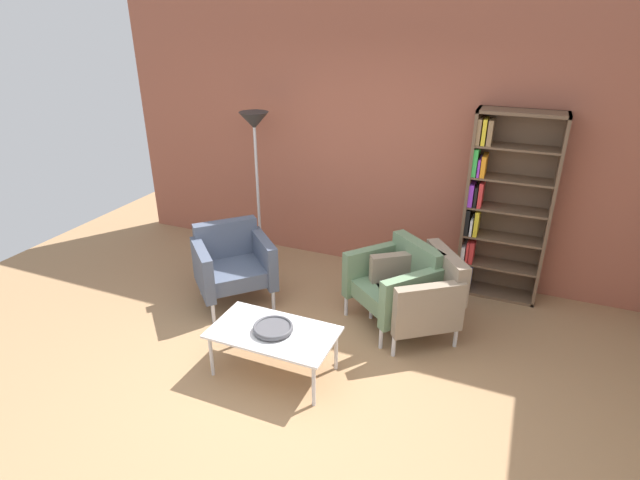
% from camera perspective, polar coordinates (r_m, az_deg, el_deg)
% --- Properties ---
extents(ground_plane, '(8.32, 8.32, 0.00)m').
position_cam_1_polar(ground_plane, '(4.10, -3.58, -17.02)').
color(ground_plane, '#9E7751').
extents(brick_back_panel, '(6.40, 0.12, 2.90)m').
position_cam_1_polar(brick_back_panel, '(5.52, 7.53, 11.07)').
color(brick_back_panel, '#9E5642').
rests_on(brick_back_panel, ground_plane).
extents(bookshelf_tall, '(0.80, 0.30, 1.90)m').
position_cam_1_polar(bookshelf_tall, '(5.28, 19.67, 3.51)').
color(bookshelf_tall, brown).
rests_on(bookshelf_tall, ground_plane).
extents(coffee_table_low, '(1.00, 0.56, 0.40)m').
position_cam_1_polar(coffee_table_low, '(4.09, -5.31, -10.63)').
color(coffee_table_low, silver).
rests_on(coffee_table_low, ground_plane).
extents(decorative_bowl, '(0.32, 0.32, 0.05)m').
position_cam_1_polar(decorative_bowl, '(4.05, -5.35, -9.86)').
color(decorative_bowl, '#4C4C51').
rests_on(decorative_bowl, coffee_table_low).
extents(armchair_spare_guest, '(0.95, 0.94, 0.78)m').
position_cam_1_polar(armchair_spare_guest, '(4.74, 8.64, -4.82)').
color(armchair_spare_guest, slate).
rests_on(armchair_spare_guest, ground_plane).
extents(armchair_by_bookshelf, '(0.95, 0.95, 0.78)m').
position_cam_1_polar(armchair_by_bookshelf, '(5.13, -9.88, -2.54)').
color(armchair_by_bookshelf, '#4C566B').
rests_on(armchair_by_bookshelf, ground_plane).
extents(armchair_corner_red, '(0.93, 0.95, 0.78)m').
position_cam_1_polar(armchair_corner_red, '(4.63, 11.39, -5.80)').
color(armchair_corner_red, gray).
rests_on(armchair_corner_red, ground_plane).
extents(floor_lamp_torchiere, '(0.32, 0.32, 1.74)m').
position_cam_1_polar(floor_lamp_torchiere, '(5.61, -7.39, 11.28)').
color(floor_lamp_torchiere, silver).
rests_on(floor_lamp_torchiere, ground_plane).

